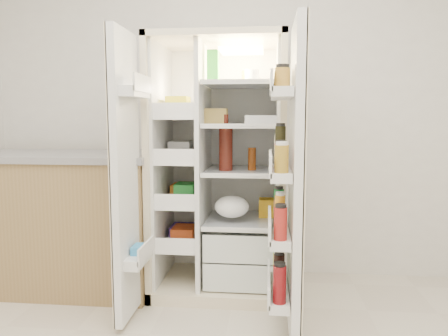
# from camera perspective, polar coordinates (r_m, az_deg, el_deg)

# --- Properties ---
(wall_back) EXTENTS (4.00, 0.02, 2.70)m
(wall_back) POSITION_cam_1_polar(r_m,az_deg,el_deg) (3.40, 2.08, 8.40)
(wall_back) COLOR silver
(wall_back) RESTS_ON floor
(refrigerator) EXTENTS (0.92, 0.70, 1.80)m
(refrigerator) POSITION_cam_1_polar(r_m,az_deg,el_deg) (3.10, -0.24, -2.68)
(refrigerator) COLOR beige
(refrigerator) RESTS_ON floor
(freezer_door) EXTENTS (0.15, 0.40, 1.72)m
(freezer_door) POSITION_cam_1_polar(r_m,az_deg,el_deg) (2.61, -13.02, -1.36)
(freezer_door) COLOR silver
(freezer_door) RESTS_ON floor
(fridge_door) EXTENTS (0.17, 0.58, 1.72)m
(fridge_door) POSITION_cam_1_polar(r_m,az_deg,el_deg) (2.38, 9.14, -2.43)
(fridge_door) COLOR silver
(fridge_door) RESTS_ON floor
(kitchen_counter) EXTENTS (1.37, 0.73, 1.00)m
(kitchen_counter) POSITION_cam_1_polar(r_m,az_deg,el_deg) (3.37, -20.36, -6.54)
(kitchen_counter) COLOR olive
(kitchen_counter) RESTS_ON floor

